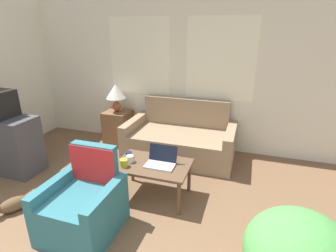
% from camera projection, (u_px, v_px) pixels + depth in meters
% --- Properties ---
extents(wall_back, '(6.60, 0.06, 2.60)m').
position_uv_depth(wall_back, '(183.00, 73.00, 4.43)').
color(wall_back, silver).
rests_on(wall_back, ground_plane).
extents(couch, '(1.74, 0.92, 0.90)m').
position_uv_depth(couch, '(181.00, 140.00, 4.34)').
color(couch, '#937A5B').
rests_on(couch, ground_plane).
extents(armchair, '(0.71, 0.72, 0.87)m').
position_uv_depth(armchair, '(85.00, 206.00, 2.72)').
color(armchair, '#2D6B75').
rests_on(armchair, ground_plane).
extents(tv_dresser, '(1.03, 0.49, 0.84)m').
position_uv_depth(tv_dresser, '(5.00, 144.00, 3.85)').
color(tv_dresser, '#424247').
rests_on(tv_dresser, ground_plane).
extents(side_table, '(0.44, 0.44, 0.61)m').
position_uv_depth(side_table, '(118.00, 127.00, 4.82)').
color(side_table, brown).
rests_on(side_table, ground_plane).
extents(table_lamp, '(0.34, 0.34, 0.49)m').
position_uv_depth(table_lamp, '(116.00, 93.00, 4.59)').
color(table_lamp, brown).
rests_on(table_lamp, side_table).
extents(coffee_table, '(0.91, 0.59, 0.45)m').
position_uv_depth(coffee_table, '(153.00, 168.00, 3.22)').
color(coffee_table, brown).
rests_on(coffee_table, ground_plane).
extents(laptop, '(0.35, 0.26, 0.22)m').
position_uv_depth(laptop, '(161.00, 161.00, 3.17)').
color(laptop, '#B7B7BC').
rests_on(laptop, coffee_table).
extents(cup_navy, '(0.09, 0.09, 0.09)m').
position_uv_depth(cup_navy, '(130.00, 159.00, 3.23)').
color(cup_navy, white).
rests_on(cup_navy, coffee_table).
extents(cup_yellow, '(0.08, 0.08, 0.08)m').
position_uv_depth(cup_yellow, '(129.00, 155.00, 3.34)').
color(cup_yellow, '#191E4C').
rests_on(cup_yellow, coffee_table).
extents(cup_white, '(0.10, 0.10, 0.09)m').
position_uv_depth(cup_white, '(124.00, 163.00, 3.13)').
color(cup_white, gold).
rests_on(cup_white, coffee_table).
extents(cat_black, '(0.34, 0.54, 0.17)m').
position_uv_depth(cat_black, '(12.00, 205.00, 3.04)').
color(cat_black, brown).
rests_on(cat_black, ground_plane).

